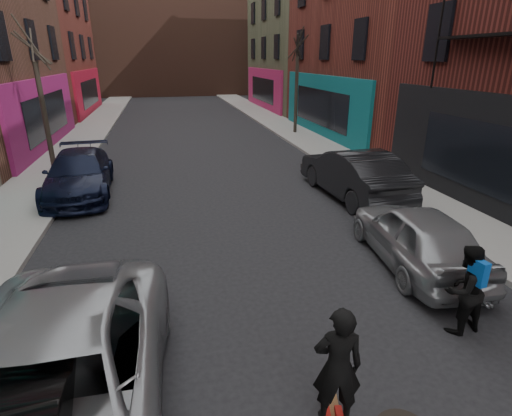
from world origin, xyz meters
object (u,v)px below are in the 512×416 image
parked_left_end (79,174)px  parked_right_end (353,173)px  pedestrian (464,289)px  parked_left_far (50,398)px  skateboarder (338,367)px  tree_left_far (39,87)px  parked_right_far (416,236)px  tree_right_far (297,74)px

parked_left_end → parked_right_end: size_ratio=1.00×
parked_right_end → pedestrian: size_ratio=3.10×
parked_left_far → pedestrian: pedestrian is taller
parked_left_end → skateboarder: size_ratio=3.02×
tree_left_far → parked_right_far: size_ratio=1.56×
pedestrian → skateboarder: bearing=17.7°
parked_right_far → skateboarder: size_ratio=2.52×
tree_left_far → parked_right_far: tree_left_far is taller
tree_right_far → parked_right_far: (-2.57, -16.36, -2.82)m
tree_right_far → parked_right_far: size_ratio=1.63×
parked_right_end → parked_left_far: bearing=42.8°
tree_right_far → parked_right_far: bearing=-98.9°
parked_right_far → parked_right_end: 4.75m
tree_left_far → parked_right_end: 12.25m
parked_right_far → skateboarder: bearing=52.1°
tree_left_far → parked_left_end: tree_left_far is taller
parked_left_end → skateboarder: (4.74, -10.59, 0.20)m
pedestrian → parked_right_far: bearing=-112.0°
parked_left_far → parked_left_end: bearing=99.2°
parked_left_far → skateboarder: 3.37m
parked_left_far → pedestrian: (6.20, 0.87, 0.02)m
tree_left_far → tree_right_far: 13.78m
skateboarder → parked_left_far: bearing=6.9°
tree_right_far → parked_left_far: bearing=-115.7°
tree_right_far → pedestrian: (-3.20, -18.63, -2.72)m
parked_left_end → tree_left_far: bearing=112.5°
tree_left_far → parked_left_end: 4.56m
skateboarder → pedestrian: 3.14m
skateboarder → pedestrian: size_ratio=1.03×
pedestrian → parked_left_far: bearing=1.4°
tree_right_far → parked_left_far: tree_right_far is taller
tree_right_far → parked_left_end: size_ratio=1.36×
tree_left_far → pedestrian: 15.83m
parked_left_far → pedestrian: 6.26m
parked_left_far → parked_right_end: parked_right_end is taller
parked_left_end → pedestrian: bearing=-53.8°
tree_left_far → pedestrian: bearing=-53.9°
tree_left_far → parked_left_far: size_ratio=1.15×
tree_right_far → skateboarder: tree_right_far is taller
parked_left_far → parked_left_end: size_ratio=1.14×
tree_right_far → parked_left_far: size_ratio=1.20×
parked_right_end → tree_right_far: bearing=-102.2°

